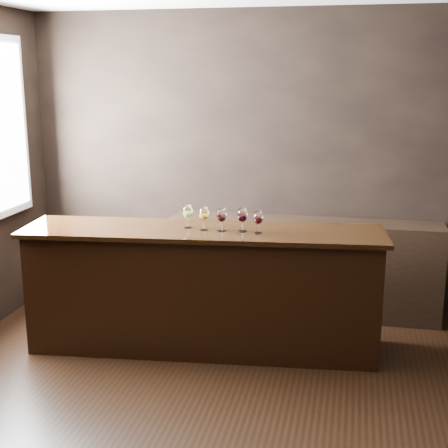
% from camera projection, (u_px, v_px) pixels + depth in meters
% --- Properties ---
extents(ground, '(5.00, 5.00, 0.00)m').
position_uv_depth(ground, '(243.00, 423.00, 4.07)').
color(ground, black).
rests_on(ground, ground).
extents(room_shell, '(5.02, 4.52, 2.81)m').
position_uv_depth(room_shell, '(211.00, 142.00, 3.79)').
color(room_shell, black).
rests_on(room_shell, ground).
extents(bar_counter, '(2.83, 0.87, 0.98)m').
position_uv_depth(bar_counter, '(203.00, 291.00, 5.08)').
color(bar_counter, black).
rests_on(bar_counter, ground).
extents(bar_top, '(2.93, 0.94, 0.04)m').
position_uv_depth(bar_top, '(203.00, 231.00, 4.96)').
color(bar_top, black).
rests_on(bar_top, bar_counter).
extents(back_bar_shelf, '(2.50, 0.40, 0.90)m').
position_uv_depth(back_bar_shelf, '(303.00, 267.00, 5.85)').
color(back_bar_shelf, black).
rests_on(back_bar_shelf, ground).
extents(glass_white, '(0.08, 0.08, 0.19)m').
position_uv_depth(glass_white, '(188.00, 212.00, 4.97)').
color(glass_white, white).
rests_on(glass_white, bar_top).
extents(glass_amber, '(0.08, 0.08, 0.19)m').
position_uv_depth(glass_amber, '(204.00, 215.00, 4.89)').
color(glass_amber, white).
rests_on(glass_amber, bar_top).
extents(glass_red_a, '(0.08, 0.08, 0.18)m').
position_uv_depth(glass_red_a, '(222.00, 216.00, 4.86)').
color(glass_red_a, white).
rests_on(glass_red_a, bar_top).
extents(glass_red_b, '(0.08, 0.08, 0.19)m').
position_uv_depth(glass_red_b, '(242.00, 216.00, 4.85)').
color(glass_red_b, white).
rests_on(glass_red_b, bar_top).
extents(glass_red_c, '(0.07, 0.07, 0.17)m').
position_uv_depth(glass_red_c, '(258.00, 218.00, 4.80)').
color(glass_red_c, white).
rests_on(glass_red_c, bar_top).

